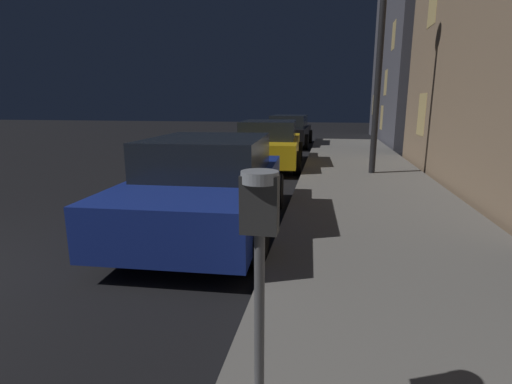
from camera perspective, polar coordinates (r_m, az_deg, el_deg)
The scene contains 6 objects.
sidewalk at distance 3.30m, azimuth 27.54°, elevation -22.69°, with size 3.20×36.00×0.15m, color slate.
parking_meter at distance 1.97m, azimuth 0.52°, elevation -7.06°, with size 0.19×0.19×1.45m.
car_blue at distance 5.96m, azimuth -7.17°, elevation 1.18°, with size 2.30×4.39×1.43m.
car_yellow_cab at distance 11.99m, azimuth 2.00°, elevation 7.20°, with size 2.22×4.56×1.43m.
car_black at distance 18.21m, azimuth 5.03°, elevation 9.17°, with size 2.01×4.61×1.43m.
street_lamp at distance 10.56m, azimuth 18.28°, elevation 21.96°, with size 0.44×0.44×5.30m.
Camera 1 is at (4.65, -2.56, 1.92)m, focal length 26.69 mm.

